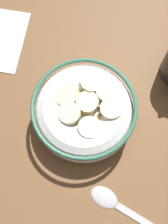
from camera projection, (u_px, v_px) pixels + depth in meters
The scene contains 4 objects.
ground_plane at pixel (84, 119), 51.78cm from camera, with size 97.91×97.91×2.00cm, color brown.
cereal_bowl at pixel (84, 111), 47.78cm from camera, with size 16.07×16.07×6.33cm.
spoon at pixel (116, 204), 46.35cm from camera, with size 3.13×15.05×0.80cm.
folded_napkin at pixel (3, 40), 55.07cm from camera, with size 12.50×7.50×0.30cm, color silver.
Camera 1 is at (12.09, 7.85, 48.75)cm, focal length 49.19 mm.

